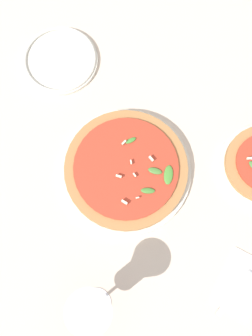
# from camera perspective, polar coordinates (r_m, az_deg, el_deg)

# --- Properties ---
(ground_plane) EXTENTS (6.00, 6.00, 0.00)m
(ground_plane) POSITION_cam_1_polar(r_m,az_deg,el_deg) (0.92, 2.55, -0.22)
(ground_plane) COLOR beige
(pizza_arugula_main) EXTENTS (0.30, 0.30, 0.05)m
(pizza_arugula_main) POSITION_cam_1_polar(r_m,az_deg,el_deg) (0.91, 0.02, -0.21)
(pizza_arugula_main) COLOR silver
(pizza_arugula_main) RESTS_ON ground_plane
(wine_glass) EXTENTS (0.08, 0.08, 0.18)m
(wine_glass) POSITION_cam_1_polar(r_m,az_deg,el_deg) (0.77, -5.15, -19.79)
(wine_glass) COLOR white
(wine_glass) RESTS_ON ground_plane
(napkin) EXTENTS (0.15, 0.12, 0.01)m
(napkin) POSITION_cam_1_polar(r_m,az_deg,el_deg) (0.93, 16.44, -15.74)
(napkin) COLOR white
(napkin) RESTS_ON ground_plane
(fork) EXTENTS (0.17, 0.11, 0.00)m
(fork) POSITION_cam_1_polar(r_m,az_deg,el_deg) (0.92, 16.79, -15.40)
(fork) COLOR silver
(fork) RESTS_ON ground_plane
(side_plate_white) EXTENTS (0.19, 0.19, 0.02)m
(side_plate_white) POSITION_cam_1_polar(r_m,az_deg,el_deg) (1.04, -9.55, 15.21)
(side_plate_white) COLOR silver
(side_plate_white) RESTS_ON ground_plane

